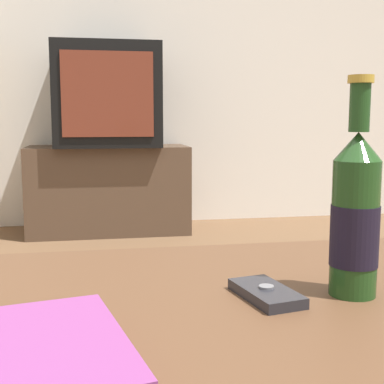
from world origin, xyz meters
TOP-DOWN VIEW (x-y plane):
  - back_wall at (0.00, 3.02)m, footprint 8.00×0.05m
  - tv_stand at (-0.03, 2.73)m, footprint 0.95×0.43m
  - television at (-0.03, 2.73)m, footprint 0.60×0.56m
  - beer_bottle at (0.22, 0.11)m, footprint 0.06×0.06m
  - cell_phone at (0.11, 0.11)m, footprint 0.08×0.12m
  - table_book at (-0.17, -0.03)m, footprint 0.22×0.26m

SIDE VIEW (x-z plane):
  - tv_stand at x=-0.03m, z-range 0.00..0.52m
  - cell_phone at x=0.11m, z-range 0.46..0.47m
  - table_book at x=-0.17m, z-range 0.46..0.48m
  - beer_bottle at x=0.22m, z-range 0.42..0.71m
  - television at x=-0.03m, z-range 0.52..1.11m
  - back_wall at x=0.00m, z-range 0.00..2.60m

